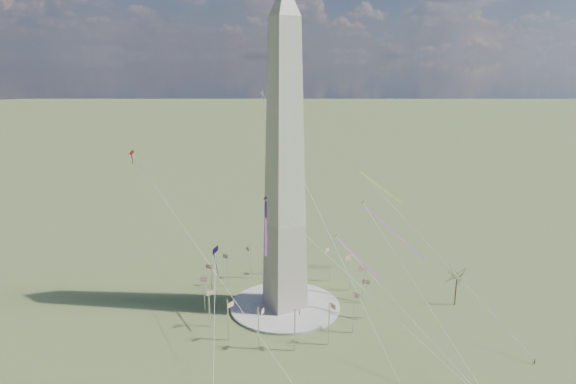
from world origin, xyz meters
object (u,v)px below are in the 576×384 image
washington_monument (285,164)px  kite_delta_black (361,171)px  person_east (534,362)px  tree_near (457,277)px

washington_monument → kite_delta_black: (41.08, 15.75, -9.61)m
person_east → kite_delta_black: kite_delta_black is taller
person_east → washington_monument: bearing=-68.3°
tree_near → kite_delta_black: 51.11m
kite_delta_black → washington_monument: bearing=-26.1°
washington_monument → person_east: bearing=-54.6°
tree_near → person_east: (-7.03, -34.86, -9.09)m
washington_monument → person_east: size_ratio=62.10×
washington_monument → kite_delta_black: bearing=21.0°
tree_near → kite_delta_black: bearing=102.2°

